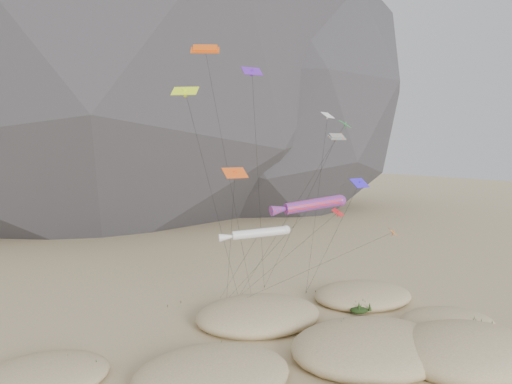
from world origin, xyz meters
TOP-DOWN VIEW (x-y plane):
  - ground at (0.00, 0.00)m, footprint 500.00×500.00m
  - dunes at (0.21, 3.68)m, footprint 50.62×35.28m
  - dune_grass at (-0.01, 4.30)m, footprint 40.64×27.92m
  - kite_stakes at (1.79, 23.75)m, footprint 19.34×6.82m
  - rainbow_tube_kite at (2.20, 9.40)m, footprint 8.52×16.43m
  - white_tube_kite at (-3.72, 10.17)m, footprint 7.09×16.74m
  - orange_parafoil at (-5.62, 17.50)m, footprint 11.14×8.32m
  - multi_parafoil at (6.39, 10.90)m, footprint 1.98×16.65m
  - delta_kites at (2.50, 11.50)m, footprint 24.82×20.64m

SIDE VIEW (x-z plane):
  - ground at x=0.00m, z-range 0.00..0.00m
  - kite_stakes at x=1.79m, z-range 0.00..0.30m
  - dunes at x=0.21m, z-range -1.30..2.72m
  - dune_grass at x=-0.01m, z-range 0.08..1.63m
  - white_tube_kite at x=-3.72m, z-range 5.16..16.90m
  - rainbow_tube_kite at x=2.20m, z-range 6.30..20.81m
  - delta_kites at x=2.50m, z-range 5.07..32.17m
  - multi_parafoil at x=6.39m, z-range 9.65..30.52m
  - orange_parafoil at x=-5.62m, z-range 14.20..44.34m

